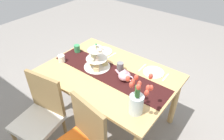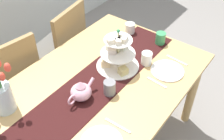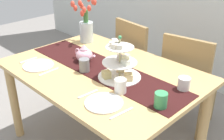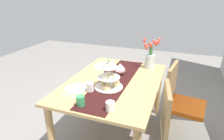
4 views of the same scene
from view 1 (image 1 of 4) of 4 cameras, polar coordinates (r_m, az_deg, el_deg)
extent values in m
plane|color=gray|center=(2.74, -0.66, -13.17)|extent=(8.00, 8.00, 0.00)
cube|color=tan|center=(2.25, -0.78, -1.09)|extent=(1.44, 1.00, 0.03)
cylinder|color=tan|center=(2.55, 17.19, -8.47)|extent=(0.07, 0.07, 0.71)
cylinder|color=tan|center=(3.07, -5.23, 1.78)|extent=(0.07, 0.07, 0.71)
cylinder|color=tan|center=(2.66, -17.83, -6.57)|extent=(0.07, 0.07, 0.71)
cube|color=olive|center=(1.81, -6.47, -14.42)|extent=(0.42, 0.09, 0.45)
cylinder|color=olive|center=(2.59, -19.24, -12.86)|extent=(0.04, 0.04, 0.41)
cylinder|color=olive|center=(2.41, -12.95, -16.39)|extent=(0.04, 0.04, 0.41)
cube|color=silver|center=(2.26, -20.33, -13.74)|extent=(0.48, 0.48, 0.05)
cube|color=olive|center=(2.16, -18.17, -6.25)|extent=(0.42, 0.10, 0.45)
cube|color=black|center=(2.23, -0.92, -0.85)|extent=(1.40, 0.33, 0.00)
cylinder|color=beige|center=(2.25, -4.35, 3.81)|extent=(0.01, 0.01, 0.28)
cylinder|color=white|center=(2.33, -4.20, 0.96)|extent=(0.30, 0.30, 0.01)
cylinder|color=white|center=(2.27, -4.32, 3.24)|extent=(0.24, 0.24, 0.01)
cylinder|color=white|center=(2.21, -4.44, 5.64)|extent=(0.19, 0.19, 0.01)
cube|color=#EDD28D|center=(2.35, -5.77, 2.06)|extent=(0.08, 0.08, 0.04)
cube|color=beige|center=(2.24, -4.39, 0.33)|extent=(0.08, 0.08, 0.05)
cube|color=#D4C680|center=(2.33, -2.05, 1.98)|extent=(0.07, 0.07, 0.05)
cube|color=silver|center=(2.29, -5.34, 4.20)|extent=(0.06, 0.04, 0.03)
cube|color=beige|center=(2.26, -5.34, 3.64)|extent=(0.07, 0.06, 0.03)
cube|color=beige|center=(2.22, -5.36, 2.97)|extent=(0.04, 0.06, 0.03)
cube|color=silver|center=(2.22, -4.27, 3.08)|extent=(0.06, 0.07, 0.03)
cube|color=#F2E5CB|center=(2.16, -3.56, 5.47)|extent=(0.07, 0.06, 0.03)
cube|color=beige|center=(2.19, -3.38, 6.03)|extent=(0.06, 0.07, 0.03)
cube|color=beige|center=(2.22, -3.77, 6.38)|extent=(0.04, 0.06, 0.03)
cube|color=beige|center=(2.23, -4.56, 6.50)|extent=(0.06, 0.07, 0.03)
sphere|color=#389356|center=(2.17, -4.53, 7.20)|extent=(0.02, 0.02, 0.02)
ellipsoid|color=#E5A8BC|center=(2.11, 3.52, -1.65)|extent=(0.13, 0.13, 0.10)
cone|color=#E5A8BC|center=(2.07, 3.59, -0.16)|extent=(0.06, 0.06, 0.04)
cylinder|color=#E5A8BC|center=(2.14, 1.56, -0.53)|extent=(0.07, 0.02, 0.06)
torus|color=#E5A8BC|center=(2.07, 5.33, -2.47)|extent=(0.07, 0.01, 0.07)
cylinder|color=silver|center=(1.76, 6.83, -9.53)|extent=(0.12, 0.12, 0.18)
cylinder|color=#3D7538|center=(1.66, 7.17, -6.11)|extent=(0.04, 0.04, 0.12)
ellipsoid|color=#EF4C38|center=(1.62, 5.92, -3.34)|extent=(0.04, 0.04, 0.06)
ellipsoid|color=#EF4C38|center=(1.57, 4.47, -2.49)|extent=(0.04, 0.04, 0.06)
ellipsoid|color=#EF4C38|center=(1.53, 5.48, -4.16)|extent=(0.04, 0.04, 0.06)
ellipsoid|color=#EF4C38|center=(1.49, 7.50, -4.73)|extent=(0.04, 0.04, 0.06)
ellipsoid|color=#EF4C38|center=(1.55, 9.76, -6.34)|extent=(0.04, 0.04, 0.06)
ellipsoid|color=#EF4C38|center=(1.55, 10.14, -5.01)|extent=(0.04, 0.04, 0.06)
ellipsoid|color=#EF4C38|center=(1.61, 10.95, -4.99)|extent=(0.04, 0.04, 0.06)
ellipsoid|color=#EF4C38|center=(1.64, 10.83, -1.76)|extent=(0.04, 0.04, 0.06)
ellipsoid|color=#EF4C38|center=(1.67, 7.75, -3.84)|extent=(0.04, 0.04, 0.06)
ellipsoid|color=#EF4C38|center=(1.67, 6.84, -2.05)|extent=(0.04, 0.04, 0.06)
cylinder|color=white|center=(2.47, -14.00, 3.12)|extent=(0.08, 0.08, 0.08)
cylinder|color=white|center=(2.28, 11.61, -0.61)|extent=(0.23, 0.23, 0.01)
cube|color=silver|center=(2.24, 14.84, -2.01)|extent=(0.02, 0.15, 0.01)
cube|color=silver|center=(2.34, 8.50, 0.65)|extent=(0.02, 0.17, 0.01)
cylinder|color=white|center=(2.61, -2.50, 5.25)|extent=(0.23, 0.23, 0.01)
cube|color=silver|center=(2.53, 0.03, 4.18)|extent=(0.03, 0.15, 0.01)
cube|color=silver|center=(2.70, -4.87, 6.17)|extent=(0.03, 0.17, 0.01)
cylinder|color=slate|center=(2.25, 2.32, 1.02)|extent=(0.08, 0.08, 0.09)
cylinder|color=white|center=(2.48, -4.58, 4.45)|extent=(0.08, 0.08, 0.09)
cylinder|color=#389356|center=(2.62, -9.77, 5.94)|extent=(0.08, 0.08, 0.09)
camera|label=2|loc=(2.24, 39.54, 26.48)|focal=43.28mm
camera|label=3|loc=(3.64, -6.06, 28.99)|focal=44.32mm
camera|label=4|loc=(3.14, -41.73, 20.56)|focal=31.65mm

